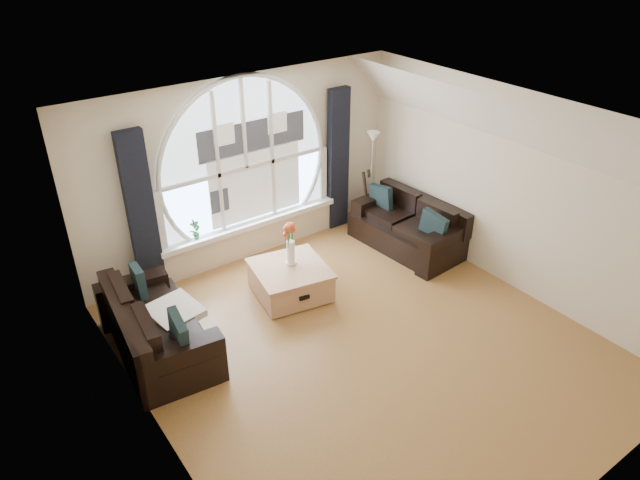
{
  "coord_description": "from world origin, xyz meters",
  "views": [
    {
      "loc": [
        -3.61,
        -4.1,
        4.61
      ],
      "look_at": [
        0.0,
        0.9,
        1.05
      ],
      "focal_mm": 32.49,
      "sensor_mm": 36.0,
      "label": 1
    }
  ],
  "objects": [
    {
      "name": "sofa_right",
      "position": [
        2.03,
        1.43,
        0.4
      ],
      "size": [
        0.99,
        1.8,
        0.77
      ],
      "primitive_type": "cube",
      "rotation": [
        0.0,
        0.0,
        0.07
      ],
      "color": "black",
      "rests_on": "ground"
    },
    {
      "name": "sofa_left",
      "position": [
        -2.03,
        1.34,
        0.4
      ],
      "size": [
        1.07,
        1.86,
        0.79
      ],
      "primitive_type": "cube",
      "rotation": [
        0.0,
        0.0,
        -0.11
      ],
      "color": "black",
      "rests_on": "ground"
    },
    {
      "name": "vase_flowers",
      "position": [
        -0.06,
        1.48,
        0.82
      ],
      "size": [
        0.24,
        0.24,
        0.7
      ],
      "primitive_type": "cube",
      "color": "white",
      "rests_on": "coffee_chest"
    },
    {
      "name": "ground",
      "position": [
        0.0,
        0.0,
        0.0
      ],
      "size": [
        5.0,
        5.5,
        0.01
      ],
      "primitive_type": "cube",
      "color": "brown",
      "rests_on": "ground"
    },
    {
      "name": "floor_lamp",
      "position": [
        2.07,
        2.35,
        0.8
      ],
      "size": [
        0.24,
        0.24,
        1.6
      ],
      "primitive_type": "cube",
      "color": "#B2B2B2",
      "rests_on": "ground"
    },
    {
      "name": "curtain_right",
      "position": [
        1.6,
        2.63,
        1.15
      ],
      "size": [
        0.35,
        0.12,
        2.3
      ],
      "primitive_type": "cube",
      "color": "black",
      "rests_on": "ground"
    },
    {
      "name": "attic_slope",
      "position": [
        2.2,
        0.0,
        2.35
      ],
      "size": [
        0.92,
        5.5,
        0.72
      ],
      "primitive_type": "cube",
      "color": "silver",
      "rests_on": "ground"
    },
    {
      "name": "ceiling",
      "position": [
        0.0,
        0.0,
        2.7
      ],
      "size": [
        5.0,
        5.5,
        0.01
      ],
      "primitive_type": "cube",
      "color": "silver",
      "rests_on": "ground"
    },
    {
      "name": "throw_blanket",
      "position": [
        -1.81,
        1.31,
        0.5
      ],
      "size": [
        0.64,
        0.64,
        0.1
      ],
      "primitive_type": "cube",
      "rotation": [
        0.0,
        0.0,
        0.17
      ],
      "color": "silver",
      "rests_on": "sofa_left"
    },
    {
      "name": "window_sill",
      "position": [
        0.0,
        2.65,
        0.51
      ],
      "size": [
        2.9,
        0.22,
        0.08
      ],
      "primitive_type": "cube",
      "color": "white",
      "rests_on": "wall_back"
    },
    {
      "name": "wall_right",
      "position": [
        2.5,
        0.0,
        1.35
      ],
      "size": [
        0.01,
        5.5,
        2.7
      ],
      "primitive_type": "cube",
      "color": "beige",
      "rests_on": "ground"
    },
    {
      "name": "wall_left",
      "position": [
        -2.5,
        0.0,
        1.35
      ],
      "size": [
        0.01,
        5.5,
        2.7
      ],
      "primitive_type": "cube",
      "color": "beige",
      "rests_on": "ground"
    },
    {
      "name": "curtain_left",
      "position": [
        -1.6,
        2.63,
        1.15
      ],
      "size": [
        0.35,
        0.12,
        2.3
      ],
      "primitive_type": "cube",
      "color": "black",
      "rests_on": "ground"
    },
    {
      "name": "wall_front",
      "position": [
        0.0,
        -2.75,
        1.35
      ],
      "size": [
        5.0,
        0.01,
        2.7
      ],
      "primitive_type": "cube",
      "color": "beige",
      "rests_on": "ground"
    },
    {
      "name": "potted_plant",
      "position": [
        -0.89,
        2.65,
        0.7
      ],
      "size": [
        0.18,
        0.15,
        0.29
      ],
      "primitive_type": "imported",
      "rotation": [
        0.0,
        0.0,
        0.32
      ],
      "color": "#1E6023",
      "rests_on": "window_sill"
    },
    {
      "name": "wall_back",
      "position": [
        0.0,
        2.75,
        1.35
      ],
      "size": [
        5.0,
        0.01,
        2.7
      ],
      "primitive_type": "cube",
      "color": "beige",
      "rests_on": "ground"
    },
    {
      "name": "coffee_chest",
      "position": [
        -0.12,
        1.42,
        0.23
      ],
      "size": [
        1.11,
        1.11,
        0.47
      ],
      "primitive_type": "cube",
      "rotation": [
        0.0,
        0.0,
        -0.18
      ],
      "color": "tan",
      "rests_on": "ground"
    },
    {
      "name": "guitar",
      "position": [
        1.88,
        2.32,
        0.53
      ],
      "size": [
        0.39,
        0.29,
        1.06
      ],
      "primitive_type": "cube",
      "rotation": [
        0.0,
        0.0,
        0.13
      ],
      "color": "#966229",
      "rests_on": "ground"
    },
    {
      "name": "window_frame",
      "position": [
        0.0,
        2.69,
        1.62
      ],
      "size": [
        2.76,
        0.08,
        2.15
      ],
      "primitive_type": "cube",
      "color": "white",
      "rests_on": "wall_back"
    },
    {
      "name": "neighbor_house",
      "position": [
        0.15,
        2.71,
        1.5
      ],
      "size": [
        1.7,
        0.02,
        1.5
      ],
      "primitive_type": "cube",
      "color": "silver",
      "rests_on": "wall_back"
    },
    {
      "name": "arched_window",
      "position": [
        0.0,
        2.72,
        1.62
      ],
      "size": [
        2.6,
        0.06,
        2.15
      ],
      "primitive_type": "cube",
      "color": "silver",
      "rests_on": "wall_back"
    }
  ]
}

